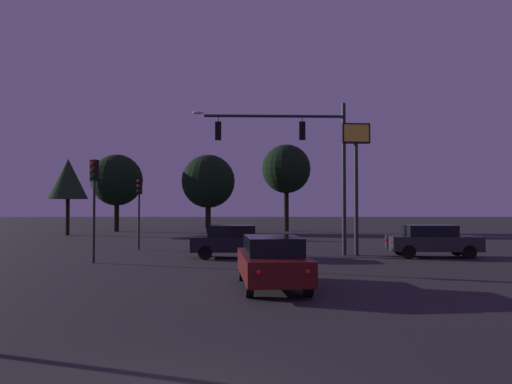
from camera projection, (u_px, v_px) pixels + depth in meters
ground_plane at (232, 246)px, 29.69m from camera, size 168.00×168.00×0.00m
traffic_signal_mast_arm at (301, 150)px, 24.18m from camera, size 7.59×0.49×7.53m
traffic_light_corner_left at (139, 199)px, 27.11m from camera, size 0.32×0.36×3.99m
traffic_light_corner_right at (94, 190)px, 20.78m from camera, size 0.37×0.39×4.39m
car_nearside_lane at (272, 261)px, 14.39m from camera, size 2.13×4.67×1.52m
car_crossing_left at (233, 241)px, 22.87m from camera, size 4.20×2.05×1.52m
car_crossing_right at (432, 240)px, 23.12m from camera, size 4.29×2.01×1.52m
store_sign_illuminated at (356, 158)px, 24.24m from camera, size 1.41×0.33×6.53m
tree_behind_sign at (286, 169)px, 47.24m from camera, size 4.72×4.72×8.39m
tree_left_far at (208, 182)px, 45.13m from camera, size 4.92×4.92×7.19m
tree_center_horizon at (117, 180)px, 46.83m from camera, size 4.91×4.91×7.39m
tree_right_cluster at (68, 179)px, 40.82m from camera, size 3.24×3.24×6.39m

